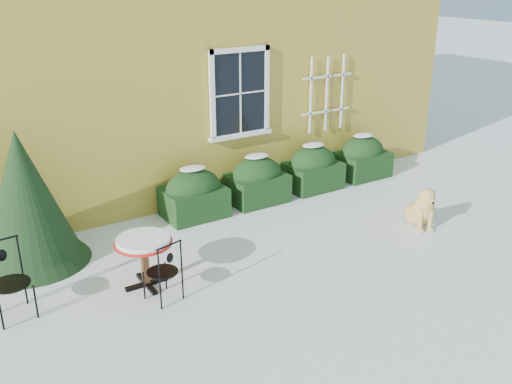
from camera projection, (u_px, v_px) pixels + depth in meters
ground at (293, 272)px, 8.20m from camera, size 80.00×80.00×0.00m
house at (110, 10)px, 12.53m from camera, size 12.40×8.40×6.40m
hedge_row at (285, 175)px, 10.88m from camera, size 4.95×0.80×0.91m
evergreen_shrub at (27, 211)px, 8.20m from camera, size 1.66×1.66×2.01m
bistro_table at (144, 246)px, 7.62m from camera, size 0.78×0.78×0.72m
patio_chair_near at (164, 271)px, 7.34m from camera, size 0.46×0.46×0.86m
patio_chair_far at (9, 280)px, 6.99m from camera, size 0.48×0.47×0.99m
dog at (422, 209)px, 9.54m from camera, size 0.65×0.81×0.76m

